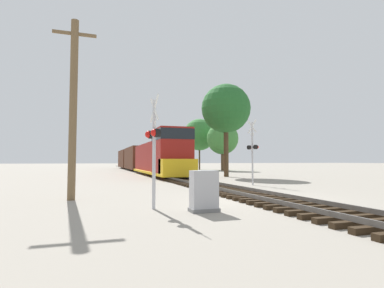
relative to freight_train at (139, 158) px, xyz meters
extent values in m
plane|color=gray|center=(0.00, -36.22, -2.05)|extent=(400.00, 400.00, 0.00)
cube|color=black|center=(0.00, -41.92, -1.97)|extent=(2.60, 0.22, 0.16)
cube|color=black|center=(0.00, -41.32, -1.97)|extent=(2.60, 0.22, 0.16)
cube|color=black|center=(0.00, -40.72, -1.97)|extent=(2.60, 0.22, 0.16)
cube|color=black|center=(0.00, -40.12, -1.97)|extent=(2.60, 0.22, 0.16)
cube|color=black|center=(0.00, -39.52, -1.97)|extent=(2.60, 0.22, 0.16)
cube|color=black|center=(0.00, -38.92, -1.97)|extent=(2.60, 0.22, 0.16)
cube|color=black|center=(0.00, -38.32, -1.97)|extent=(2.60, 0.22, 0.16)
cube|color=black|center=(0.00, -37.72, -1.97)|extent=(2.60, 0.22, 0.16)
cube|color=black|center=(0.00, -37.12, -1.97)|extent=(2.60, 0.22, 0.16)
cube|color=black|center=(0.00, -36.52, -1.97)|extent=(2.60, 0.22, 0.16)
cube|color=black|center=(0.00, -35.92, -1.97)|extent=(2.60, 0.22, 0.16)
cube|color=black|center=(0.00, -35.32, -1.97)|extent=(2.60, 0.22, 0.16)
cube|color=black|center=(0.00, -34.72, -1.97)|extent=(2.60, 0.22, 0.16)
cube|color=black|center=(0.00, -34.12, -1.97)|extent=(2.60, 0.22, 0.16)
cube|color=black|center=(0.00, -33.52, -1.97)|extent=(2.60, 0.22, 0.16)
cube|color=black|center=(0.00, -32.92, -1.97)|extent=(2.60, 0.22, 0.16)
cube|color=black|center=(0.00, -32.32, -1.97)|extent=(2.60, 0.22, 0.16)
cube|color=black|center=(0.00, -31.72, -1.97)|extent=(2.60, 0.22, 0.16)
cube|color=black|center=(0.00, -31.12, -1.97)|extent=(2.60, 0.22, 0.16)
cube|color=black|center=(0.00, -30.52, -1.97)|extent=(2.60, 0.22, 0.16)
cube|color=black|center=(0.00, -29.92, -1.97)|extent=(2.60, 0.22, 0.16)
cube|color=black|center=(0.00, -29.32, -1.97)|extent=(2.60, 0.22, 0.16)
cube|color=black|center=(0.00, -28.72, -1.97)|extent=(2.60, 0.22, 0.16)
cube|color=black|center=(0.00, -28.12, -1.97)|extent=(2.60, 0.22, 0.16)
cube|color=black|center=(0.00, -27.52, -1.97)|extent=(2.60, 0.22, 0.16)
cube|color=black|center=(0.00, -26.92, -1.97)|extent=(2.60, 0.22, 0.16)
cube|color=black|center=(0.00, -26.32, -1.97)|extent=(2.60, 0.22, 0.16)
cube|color=black|center=(0.00, -25.72, -1.97)|extent=(2.60, 0.22, 0.16)
cube|color=black|center=(0.00, -25.12, -1.97)|extent=(2.60, 0.22, 0.16)
cube|color=black|center=(0.00, -24.52, -1.97)|extent=(2.60, 0.22, 0.16)
cube|color=black|center=(0.00, -23.92, -1.97)|extent=(2.60, 0.22, 0.16)
cube|color=black|center=(0.00, -23.32, -1.97)|extent=(2.60, 0.22, 0.16)
cube|color=black|center=(0.00, -22.72, -1.97)|extent=(2.60, 0.22, 0.16)
cube|color=black|center=(0.00, -22.12, -1.97)|extent=(2.60, 0.22, 0.16)
cube|color=black|center=(0.00, -21.52, -1.97)|extent=(2.60, 0.22, 0.16)
cube|color=black|center=(0.00, -20.92, -1.97)|extent=(2.60, 0.22, 0.16)
cube|color=black|center=(0.00, -20.32, -1.97)|extent=(2.60, 0.22, 0.16)
cube|color=black|center=(0.00, -19.72, -1.97)|extent=(2.60, 0.22, 0.16)
cube|color=black|center=(0.00, -19.12, -1.97)|extent=(2.60, 0.22, 0.16)
cube|color=black|center=(0.00, -18.52, -1.97)|extent=(2.60, 0.22, 0.16)
cube|color=black|center=(0.00, -17.92, -1.97)|extent=(2.60, 0.22, 0.16)
cube|color=black|center=(0.00, -17.32, -1.97)|extent=(2.60, 0.22, 0.16)
cube|color=black|center=(0.00, -16.72, -1.97)|extent=(2.60, 0.22, 0.16)
cube|color=#56514C|center=(-0.72, -36.22, -1.82)|extent=(0.07, 160.00, 0.15)
cube|color=#56514C|center=(0.72, -36.22, -1.82)|extent=(0.07, 160.00, 0.15)
cube|color=maroon|center=(0.00, -11.72, -0.05)|extent=(2.57, 13.31, 3.38)
cube|color=maroon|center=(0.00, -21.04, 0.42)|extent=(3.02, 4.18, 4.33)
cube|color=black|center=(0.00, -21.04, 1.96)|extent=(3.05, 4.23, 0.95)
cube|color=gold|center=(0.00, -23.13, -0.99)|extent=(3.02, 1.90, 1.52)
cube|color=gold|center=(0.00, -14.57, -1.62)|extent=(3.08, 18.64, 0.24)
cube|color=black|center=(0.00, -20.75, -1.55)|extent=(1.58, 2.20, 1.00)
cube|color=black|center=(0.00, -8.39, -1.55)|extent=(1.58, 2.20, 1.00)
cube|color=#4C2819|center=(0.00, 3.42, 0.07)|extent=(2.87, 13.57, 3.64)
cube|color=black|center=(0.00, -0.99, -1.60)|extent=(1.58, 2.20, 0.90)
cube|color=black|center=(0.00, 7.83, -1.60)|extent=(1.58, 2.20, 0.90)
cube|color=#4C2819|center=(0.00, 18.69, 0.07)|extent=(2.87, 13.57, 3.64)
cube|color=black|center=(0.00, 14.28, -1.60)|extent=(1.58, 2.20, 0.90)
cube|color=black|center=(0.00, 23.10, -1.60)|extent=(1.58, 2.20, 0.90)
cylinder|color=#B7B7BC|center=(-4.83, -37.57, -0.16)|extent=(0.12, 0.12, 3.79)
cube|color=white|center=(-4.83, -37.57, 1.44)|extent=(0.13, 0.92, 0.93)
cube|color=white|center=(-4.83, -37.57, 1.44)|extent=(0.13, 0.92, 0.93)
cube|color=black|center=(-4.83, -37.57, 0.55)|extent=(0.15, 0.86, 0.06)
cylinder|color=black|center=(-4.86, -37.22, 0.55)|extent=(0.21, 0.32, 0.30)
sphere|color=red|center=(-4.96, -37.23, 0.55)|extent=(0.26, 0.26, 0.26)
cylinder|color=black|center=(-4.79, -37.92, 0.55)|extent=(0.21, 0.32, 0.30)
sphere|color=red|center=(-4.89, -37.93, 0.55)|extent=(0.26, 0.26, 0.26)
cube|color=white|center=(-4.83, -37.57, 0.89)|extent=(0.06, 0.32, 0.20)
cylinder|color=#B7B7BC|center=(3.54, -29.59, 0.11)|extent=(0.12, 0.12, 4.34)
cube|color=white|center=(3.54, -29.59, 1.98)|extent=(0.18, 0.92, 0.93)
cube|color=white|center=(3.54, -29.59, 1.98)|extent=(0.18, 0.92, 0.93)
cube|color=black|center=(3.54, -29.59, 0.55)|extent=(0.19, 0.86, 0.06)
cylinder|color=black|center=(3.59, -29.94, 0.55)|extent=(0.22, 0.32, 0.30)
sphere|color=red|center=(3.69, -29.92, 0.55)|extent=(0.26, 0.26, 0.26)
cylinder|color=black|center=(3.48, -29.25, 0.55)|extent=(0.22, 0.32, 0.30)
sphere|color=red|center=(3.58, -29.23, 0.55)|extent=(0.26, 0.26, 0.26)
cube|color=white|center=(3.54, -29.59, 1.43)|extent=(0.08, 0.32, 0.20)
cube|color=slate|center=(-3.37, -38.61, -1.99)|extent=(0.94, 0.57, 0.12)
cube|color=#ADADB2|center=(-3.37, -38.61, -1.32)|extent=(0.86, 0.52, 1.22)
cylinder|color=brown|center=(-7.70, -34.19, 1.84)|extent=(0.32, 0.32, 7.78)
cube|color=brown|center=(-7.70, -34.19, 5.13)|extent=(1.80, 0.12, 0.12)
cylinder|color=#473521|center=(6.37, -19.11, 0.77)|extent=(0.50, 0.50, 5.65)
sphere|color=#236028|center=(6.37, -19.11, 5.15)|extent=(5.18, 5.18, 5.18)
cylinder|color=brown|center=(13.88, -1.25, -0.13)|extent=(0.57, 0.57, 3.84)
sphere|color=#3D7F38|center=(13.88, -1.25, 3.41)|extent=(5.39, 5.39, 5.39)
cylinder|color=#473521|center=(12.20, 5.76, 0.38)|extent=(0.30, 0.30, 4.86)
sphere|color=#337533|center=(12.20, 5.76, 4.62)|extent=(6.04, 6.04, 6.04)
camera|label=1|loc=(-6.79, -47.86, -0.40)|focal=28.00mm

